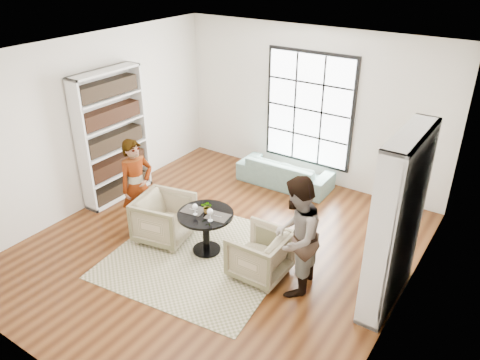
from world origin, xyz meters
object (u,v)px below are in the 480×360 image
Objects in this scene: pedestal_table at (206,224)px; wine_glass_right at (210,212)px; wine_glass_left at (195,207)px; armchair_left at (165,218)px; armchair_right at (260,254)px; person_left at (137,186)px; sofa at (285,172)px; person_right at (296,237)px; flower_centerpiece at (207,207)px.

wine_glass_right is at bearing -32.95° from pedestal_table.
wine_glass_right reaches higher than pedestal_table.
wine_glass_right reaches higher than wine_glass_left.
armchair_right is at bearing -99.77° from armchair_left.
armchair_right is (1.75, 0.06, -0.03)m from armchair_left.
person_left is 1.50m from wine_glass_right.
sofa is (-0.08, 2.65, -0.23)m from pedestal_table.
person_right is (0.55, 0.00, 0.50)m from armchair_right.
person_left is at bearing -88.96° from armchair_right.
person_right is at bearing 2.71° from wine_glass_left.
person_left is 7.96× the size of wine_glass_right.
flower_centerpiece is at bearing -94.75° from armchair_right.
armchair_left is at bearing -170.26° from flower_centerpiece.
pedestal_table is 0.28m from flower_centerpiece.
armchair_right is 0.93m from wine_glass_right.
flower_centerpiece reaches higher than wine_glass_left.
person_right reaches higher than armchair_left.
wine_glass_right is at bearing -76.78° from person_left.
armchair_left is at bearing -75.67° from person_left.
person_right is 8.88× the size of flower_centerpiece.
sofa is at bearing 89.52° from wine_glass_left.
wine_glass_left is at bearing -76.54° from person_left.
person_right reaches higher than person_left.
flower_centerpiece is (0.09, -2.61, 0.51)m from sofa.
sofa is at bearing -158.73° from armchair_right.
pedestal_table is at bearing 147.05° from wine_glass_right.
sofa is 9.21× the size of wine_glass_right.
wine_glass_left is 0.29m from wine_glass_right.
person_right reaches higher than wine_glass_right.
person_left is at bearing -176.06° from pedestal_table.
person_left reaches higher than armchair_left.
sofa is 2.89m from armchair_right.
armchair_left is at bearing 178.41° from wine_glass_left.
flower_centerpiece is (-0.18, 0.16, -0.05)m from wine_glass_right.
wine_glass_right is (-0.80, -0.09, 0.47)m from armchair_right.
armchair_left is 0.52× the size of person_left.
wine_glass_right is at bearing -103.45° from armchair_left.
sofa is 3.19m from person_right.
person_left is (-0.55, 0.00, 0.42)m from armchair_left.
armchair_left reaches higher than pedestal_table.
person_left is 1.21m from wine_glass_left.
flower_centerpiece reaches higher than sofa.
person_left reaches higher than armchair_right.
flower_centerpiece is at bearing 137.50° from wine_glass_right.
armchair_right is (0.98, -0.03, -0.14)m from pedestal_table.
wine_glass_left is (1.21, -0.02, 0.01)m from person_left.
person_right is (1.62, -2.68, 0.59)m from sofa.
person_left reaches higher than pedestal_table.
armchair_right is at bearing -100.52° from person_right.
pedestal_table reaches higher than sofa.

